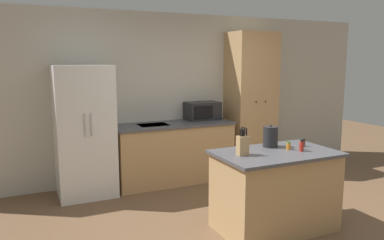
{
  "coord_description": "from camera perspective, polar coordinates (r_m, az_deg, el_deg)",
  "views": [
    {
      "loc": [
        -2.36,
        -3.25,
        1.87
      ],
      "look_at": [
        -0.21,
        1.4,
        1.05
      ],
      "focal_mm": 35.0,
      "sensor_mm": 36.0,
      "label": 1
    }
  ],
  "objects": [
    {
      "name": "kettle",
      "position": [
        4.39,
        11.87,
        -2.51
      ],
      "size": [
        0.17,
        0.17,
        0.26
      ],
      "color": "#232326",
      "rests_on": "kitchen_island"
    },
    {
      "name": "wall_back",
      "position": [
        6.09,
        -1.91,
        3.71
      ],
      "size": [
        7.2,
        0.06,
        2.6
      ],
      "color": "beige",
      "rests_on": "ground_plane"
    },
    {
      "name": "back_counter",
      "position": [
        5.82,
        -2.81,
        -4.92
      ],
      "size": [
        1.85,
        0.67,
        0.92
      ],
      "color": "tan",
      "rests_on": "ground_plane"
    },
    {
      "name": "pantry_cabinet",
      "position": [
        6.38,
        8.93,
        2.62
      ],
      "size": [
        0.75,
        0.59,
        2.33
      ],
      "color": "tan",
      "rests_on": "ground_plane"
    },
    {
      "name": "kitchen_island",
      "position": [
        4.32,
        12.51,
        -10.4
      ],
      "size": [
        1.33,
        0.81,
        0.88
      ],
      "color": "tan",
      "rests_on": "ground_plane"
    },
    {
      "name": "knife_block",
      "position": [
        3.96,
        7.75,
        -3.8
      ],
      "size": [
        0.11,
        0.09,
        0.31
      ],
      "color": "tan",
      "rests_on": "kitchen_island"
    },
    {
      "name": "refrigerator",
      "position": [
        5.36,
        -16.08,
        -1.66
      ],
      "size": [
        0.76,
        0.7,
        1.81
      ],
      "color": "white",
      "rests_on": "ground_plane"
    },
    {
      "name": "spice_bottle_short_red",
      "position": [
        4.34,
        16.26,
        -3.81
      ],
      "size": [
        0.04,
        0.04,
        0.1
      ],
      "color": "#B2281E",
      "rests_on": "kitchen_island"
    },
    {
      "name": "spice_bottle_green_herb",
      "position": [
        4.27,
        16.36,
        -3.79
      ],
      "size": [
        0.04,
        0.04,
        0.13
      ],
      "color": "#B2281E",
      "rests_on": "kitchen_island"
    },
    {
      "name": "spice_bottle_amber_oil",
      "position": [
        4.51,
        16.65,
        -3.35
      ],
      "size": [
        0.04,
        0.04,
        0.1
      ],
      "color": "#563319",
      "rests_on": "kitchen_island"
    },
    {
      "name": "microwave",
      "position": [
        6.04,
        1.6,
        1.41
      ],
      "size": [
        0.54,
        0.34,
        0.29
      ],
      "color": "#232326",
      "rests_on": "back_counter"
    },
    {
      "name": "ground_plane",
      "position": [
        4.43,
        10.49,
        -16.04
      ],
      "size": [
        14.0,
        14.0,
        0.0
      ],
      "primitive_type": "plane",
      "color": "brown"
    },
    {
      "name": "spice_bottle_tall_dark",
      "position": [
        4.31,
        14.49,
        -3.84
      ],
      "size": [
        0.05,
        0.05,
        0.09
      ],
      "color": "orange",
      "rests_on": "kitchen_island"
    }
  ]
}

